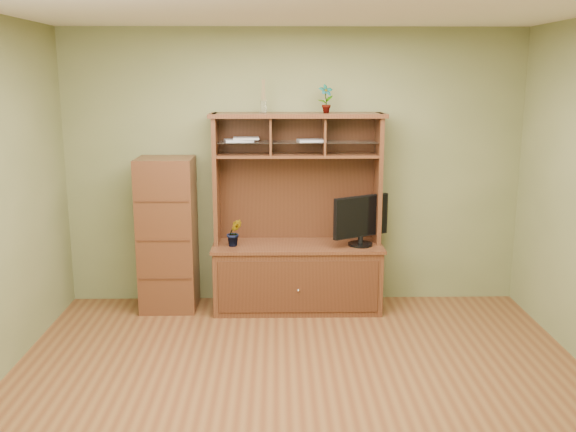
{
  "coord_description": "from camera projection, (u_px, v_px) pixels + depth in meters",
  "views": [
    {
      "loc": [
        -0.17,
        -4.29,
        2.24
      ],
      "look_at": [
        -0.07,
        1.2,
        1.04
      ],
      "focal_mm": 40.0,
      "sensor_mm": 36.0,
      "label": 1
    }
  ],
  "objects": [
    {
      "name": "magazines",
      "position": [
        265.0,
        140.0,
        6.08
      ],
      "size": [
        0.98,
        0.24,
        0.04
      ],
      "color": "silver",
      "rests_on": "media_hutch"
    },
    {
      "name": "reed_diffuser",
      "position": [
        263.0,
        100.0,
        6.0
      ],
      "size": [
        0.06,
        0.06,
        0.31
      ],
      "color": "silver",
      "rests_on": "media_hutch"
    },
    {
      "name": "top_plant",
      "position": [
        326.0,
        99.0,
        6.01
      ],
      "size": [
        0.16,
        0.13,
        0.27
      ],
      "primitive_type": "imported",
      "rotation": [
        0.0,
        0.0,
        0.28
      ],
      "color": "#406D26",
      "rests_on": "media_hutch"
    },
    {
      "name": "orchid_plant",
      "position": [
        234.0,
        233.0,
        6.1
      ],
      "size": [
        0.17,
        0.14,
        0.26
      ],
      "primitive_type": "imported",
      "rotation": [
        0.0,
        0.0,
        0.19
      ],
      "color": "#2A551D",
      "rests_on": "media_hutch"
    },
    {
      "name": "room",
      "position": [
        301.0,
        209.0,
        4.38
      ],
      "size": [
        4.54,
        4.04,
        2.74
      ],
      "color": "brown",
      "rests_on": "ground"
    },
    {
      "name": "media_hutch",
      "position": [
        297.0,
        256.0,
        6.25
      ],
      "size": [
        1.66,
        0.61,
        1.9
      ],
      "color": "#402012",
      "rests_on": "room"
    },
    {
      "name": "side_cabinet",
      "position": [
        168.0,
        234.0,
        6.19
      ],
      "size": [
        0.53,
        0.48,
        1.49
      ],
      "color": "#402012",
      "rests_on": "room"
    },
    {
      "name": "monitor",
      "position": [
        361.0,
        219.0,
        6.1
      ],
      "size": [
        0.55,
        0.34,
        0.48
      ],
      "rotation": [
        0.0,
        0.0,
        0.52
      ],
      "color": "black",
      "rests_on": "media_hutch"
    }
  ]
}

